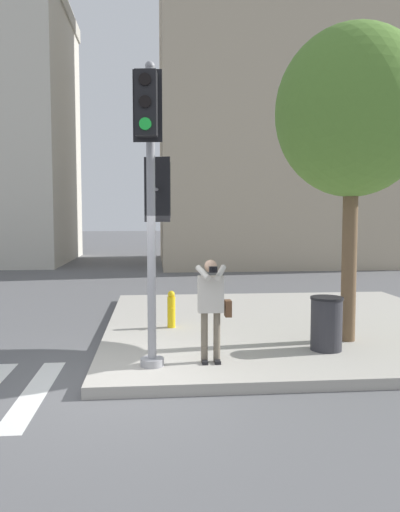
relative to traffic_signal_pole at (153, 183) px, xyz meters
name	(u,v)px	position (x,y,z in m)	size (l,w,h in m)	color
ground_plane	(121,387)	(-0.48, -0.42, -2.99)	(160.00, 160.00, 0.00)	#5B5B5E
sidewalk_corner	(290,325)	(3.02, 3.08, -2.90)	(8.00, 8.00, 0.17)	#ADA89E
traffic_signal_pole	(153,183)	(0.00, 0.00, 0.00)	(0.56, 1.22, 4.61)	#939399
person_photographer	(212,302)	(0.92, 0.11, -1.84)	(0.58, 0.54, 1.64)	black
street_tree	(353,113)	(3.61, 1.27, 1.36)	(2.79, 2.79, 5.74)	brown
fire_hydrant	(171,309)	(0.37, 2.67, -2.43)	(0.17, 0.23, 0.77)	yellow
trash_bin	(326,323)	(2.98, 0.66, -2.35)	(0.56, 0.56, 0.93)	#2D2D33
building_right	(278,101)	(6.75, 19.30, 5.70)	(12.86, 9.89, 17.35)	tan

